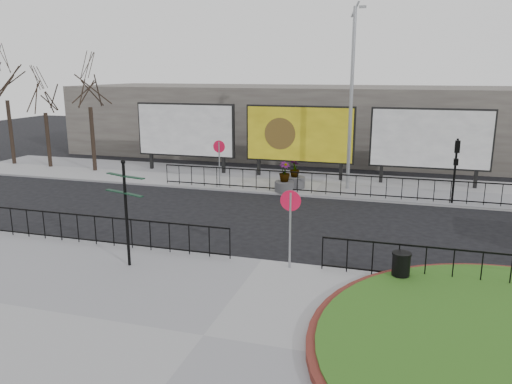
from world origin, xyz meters
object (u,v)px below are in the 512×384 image
at_px(billboard_mid, 299,134).
at_px(planter_b, 295,179).
at_px(litter_bin, 401,267).
at_px(lamp_post, 351,97).
at_px(fingerpost_sign, 126,203).
at_px(planter_a, 284,181).

height_order(billboard_mid, planter_b, billboard_mid).
bearing_deg(litter_bin, planter_b, 116.64).
xyz_separation_m(lamp_post, litter_bin, (2.82, -11.60, -4.25)).
relative_size(billboard_mid, lamp_post, 0.67).
bearing_deg(billboard_mid, fingerpost_sign, -99.27).
bearing_deg(lamp_post, fingerpost_sign, -113.09).
distance_m(billboard_mid, fingerpost_sign, 14.82).
distance_m(billboard_mid, lamp_post, 4.23).
bearing_deg(fingerpost_sign, litter_bin, 29.30).
distance_m(billboard_mid, litter_bin, 14.91).
distance_m(lamp_post, fingerpost_sign, 14.01).
bearing_deg(fingerpost_sign, planter_b, 99.34).
xyz_separation_m(lamp_post, fingerpost_sign, (-5.40, -12.65, -2.67)).
bearing_deg(fingerpost_sign, billboard_mid, 102.72).
distance_m(billboard_mid, planter_a, 4.06).
distance_m(fingerpost_sign, planter_a, 11.40).
xyz_separation_m(fingerpost_sign, planter_b, (2.70, 12.04, -1.57)).
relative_size(fingerpost_sign, litter_bin, 3.72).
bearing_deg(planter_b, billboard_mid, 96.90).
distance_m(litter_bin, planter_a, 11.57).
bearing_deg(planter_a, litter_bin, -59.79).
distance_m(billboard_mid, planter_b, 3.29).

